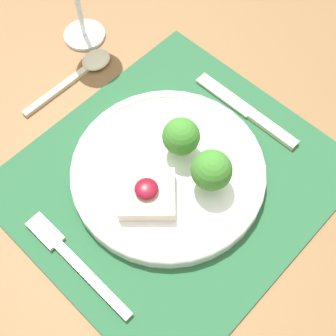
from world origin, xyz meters
name	(u,v)px	position (x,y,z in m)	size (l,w,h in m)	color
ground_plane	(170,304)	(0.00, 0.00, 0.00)	(8.00, 8.00, 0.00)	brown
dining_table	(172,209)	(0.00, 0.00, 0.66)	(1.26, 0.99, 0.76)	brown
placemat	(173,179)	(0.00, 0.00, 0.76)	(0.41, 0.38, 0.00)	#235633
dinner_plate	(170,170)	(0.00, 0.01, 0.78)	(0.27, 0.27, 0.08)	white
fork	(71,258)	(-0.17, 0.01, 0.76)	(0.02, 0.18, 0.01)	beige
knife	(252,115)	(0.16, -0.01, 0.76)	(0.02, 0.18, 0.01)	beige
spoon	(87,67)	(0.05, 0.23, 0.76)	(0.17, 0.04, 0.01)	beige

